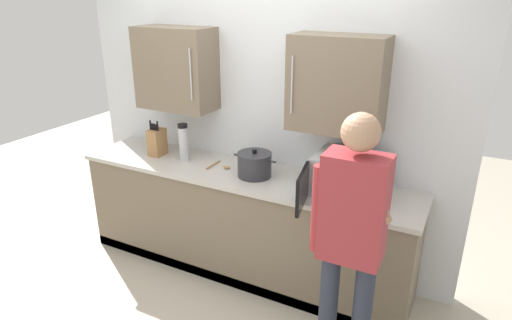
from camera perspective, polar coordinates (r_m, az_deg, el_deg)
back_wall_tiled at (r=3.63m, az=0.40°, el=7.57°), size 3.34×0.44×2.68m
counter_unit at (r=3.74m, az=-1.72°, el=-7.97°), size 2.83×0.61×0.90m
microwave_oven at (r=3.22m, az=11.59°, el=-1.79°), size 0.51×0.77×0.28m
thermos_flask at (r=3.77m, az=-9.30°, el=2.24°), size 0.08×0.08×0.32m
stock_pot at (r=3.44m, az=-0.19°, el=-0.59°), size 0.36×0.27×0.22m
knife_block at (r=3.96m, az=-12.59°, el=2.29°), size 0.11×0.15×0.32m
wooden_spoon at (r=3.65m, az=-4.59°, el=-0.78°), size 0.17×0.20×0.02m
person_figure at (r=2.50m, az=12.08°, el=-9.29°), size 0.44×0.56×1.71m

